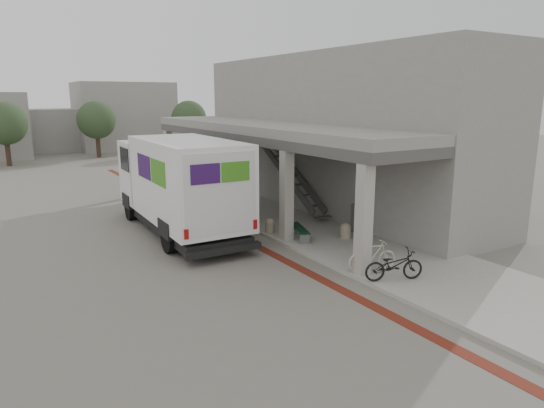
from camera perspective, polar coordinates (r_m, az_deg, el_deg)
ground at (r=16.05m, az=-3.66°, el=-6.17°), size 120.00×120.00×0.00m
bike_lane_stripe at (r=18.18m, az=-3.82°, el=-3.91°), size 0.35×40.00×0.01m
sidewalk at (r=18.15m, az=7.60°, el=-3.84°), size 4.40×28.00×0.12m
transit_building at (r=22.77m, az=6.26°, el=8.07°), size 7.60×17.00×7.00m
distant_backdrop at (r=49.59m, az=-26.88°, el=8.37°), size 28.00×10.00×6.50m
tree_left at (r=41.56m, az=-28.94°, el=8.28°), size 3.20×3.20×4.80m
tree_mid at (r=44.44m, az=-19.96°, el=9.25°), size 3.20×3.20×4.80m
tree_right at (r=45.81m, az=-9.74°, el=9.89°), size 3.20×3.20×4.80m
fedex_truck at (r=18.76m, az=-10.95°, el=2.48°), size 2.91×8.61×3.64m
bench at (r=17.56m, az=3.21°, el=-3.13°), size 0.89×1.72×0.40m
bollard_near at (r=17.75m, az=8.64°, el=-3.09°), size 0.37×0.37×0.56m
bollard_far at (r=18.28m, az=-0.23°, el=-2.53°), size 0.36×0.36×0.54m
utility_cabinet at (r=18.48m, az=10.44°, el=-1.69°), size 0.52×0.68×1.09m
bicycle_black at (r=13.97m, az=14.15°, el=-6.98°), size 1.78×1.16×0.88m
bicycle_cream at (r=14.54m, az=11.75°, el=-5.99°), size 1.61×0.81×0.93m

